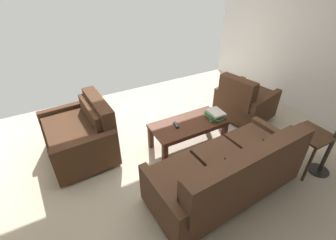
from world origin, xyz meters
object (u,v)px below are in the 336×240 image
object	(u,v)px
loveseat_near	(82,134)
armchair_side	(244,101)
end_table	(309,140)
book_stack	(215,115)
sofa_main	(230,172)
tv_remote	(176,125)
coffee_table	(188,126)

from	to	relation	value
loveseat_near	armchair_side	world-z (taller)	armchair_side
loveseat_near	end_table	xyz separation A→B (m)	(-2.61, 1.78, 0.12)
armchair_side	book_stack	size ratio (longest dim) A/B	3.19
book_stack	sofa_main	bearing A→B (deg)	60.80
tv_remote	sofa_main	bearing A→B (deg)	94.90
book_stack	end_table	bearing A→B (deg)	121.56
sofa_main	tv_remote	bearing A→B (deg)	-85.10
coffee_table	armchair_side	xyz separation A→B (m)	(-1.32, -0.18, 0.01)
book_stack	tv_remote	world-z (taller)	book_stack
sofa_main	loveseat_near	bearing A→B (deg)	-49.99
sofa_main	loveseat_near	xyz separation A→B (m)	(1.37, -1.64, -0.01)
book_stack	loveseat_near	bearing A→B (deg)	-18.93
coffee_table	book_stack	xyz separation A→B (m)	(-0.44, 0.09, 0.13)
sofa_main	end_table	size ratio (longest dim) A/B	3.25
loveseat_near	book_stack	world-z (taller)	loveseat_near
loveseat_near	coffee_table	bearing A→B (deg)	158.83
loveseat_near	coffee_table	world-z (taller)	loveseat_near
loveseat_near	tv_remote	xyz separation A→B (m)	(-1.28, 0.54, 0.06)
sofa_main	book_stack	distance (m)	1.12
end_table	loveseat_near	bearing A→B (deg)	-34.28
coffee_table	sofa_main	bearing A→B (deg)	84.23
end_table	armchair_side	distance (m)	1.40
armchair_side	book_stack	bearing A→B (deg)	16.60
book_stack	tv_remote	bearing A→B (deg)	-10.44
coffee_table	armchair_side	bearing A→B (deg)	-172.37
sofa_main	book_stack	xyz separation A→B (m)	(-0.55, -0.98, 0.10)
end_table	armchair_side	xyz separation A→B (m)	(-0.19, -1.38, -0.13)
armchair_side	book_stack	xyz separation A→B (m)	(0.88, 0.26, 0.12)
sofa_main	end_table	xyz separation A→B (m)	(-1.23, 0.14, 0.11)
sofa_main	tv_remote	distance (m)	1.10
loveseat_near	book_stack	size ratio (longest dim) A/B	3.65
sofa_main	tv_remote	world-z (taller)	sofa_main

